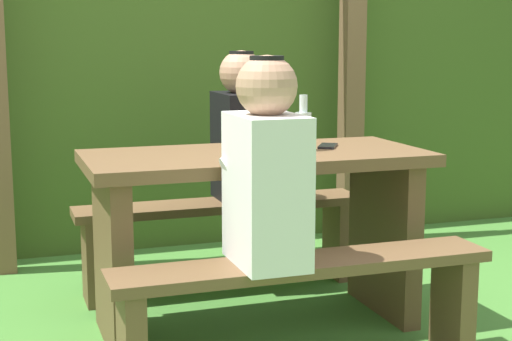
% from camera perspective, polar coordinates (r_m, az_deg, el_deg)
% --- Properties ---
extents(ground_plane, '(12.00, 12.00, 0.00)m').
position_cam_1_polar(ground_plane, '(3.39, -0.00, -11.31)').
color(ground_plane, '#417C30').
extents(hedge_backdrop, '(6.40, 0.92, 1.75)m').
position_cam_1_polar(hedge_backdrop, '(4.96, -6.95, 5.66)').
color(hedge_backdrop, '#3D591F').
rests_on(hedge_backdrop, ground_plane).
extents(pergola_post_right, '(0.12, 0.12, 1.92)m').
position_cam_1_polar(pergola_post_right, '(4.64, 7.02, 6.41)').
color(pergola_post_right, brown).
rests_on(pergola_post_right, ground_plane).
extents(picnic_table, '(1.40, 0.64, 0.75)m').
position_cam_1_polar(picnic_table, '(3.24, -0.00, -2.87)').
color(picnic_table, brown).
rests_on(picnic_table, ground_plane).
extents(bench_near, '(1.40, 0.24, 0.44)m').
position_cam_1_polar(bench_near, '(2.81, 3.53, -8.94)').
color(bench_near, brown).
rests_on(bench_near, ground_plane).
extents(bench_far, '(1.40, 0.24, 0.44)m').
position_cam_1_polar(bench_far, '(3.78, -2.61, -4.11)').
color(bench_far, brown).
rests_on(bench_far, ground_plane).
extents(person_white_shirt, '(0.25, 0.35, 0.72)m').
position_cam_1_polar(person_white_shirt, '(2.66, 0.75, 0.09)').
color(person_white_shirt, white).
rests_on(person_white_shirt, bench_near).
extents(person_black_coat, '(0.25, 0.35, 0.72)m').
position_cam_1_polar(person_black_coat, '(3.73, -1.04, 2.82)').
color(person_black_coat, black).
rests_on(person_black_coat, bench_far).
extents(drinking_glass, '(0.07, 0.07, 0.09)m').
position_cam_1_polar(drinking_glass, '(3.28, -0.41, 2.38)').
color(drinking_glass, silver).
rests_on(drinking_glass, picnic_table).
extents(bottle_left, '(0.07, 0.07, 0.23)m').
position_cam_1_polar(bottle_left, '(3.23, 3.47, 3.07)').
color(bottle_left, silver).
rests_on(bottle_left, picnic_table).
extents(bottle_right, '(0.06, 0.06, 0.22)m').
position_cam_1_polar(bottle_right, '(3.10, 0.58, 2.79)').
color(bottle_right, silver).
rests_on(bottle_right, picnic_table).
extents(cell_phone, '(0.13, 0.16, 0.01)m').
position_cam_1_polar(cell_phone, '(3.36, 5.29, 1.80)').
color(cell_phone, black).
rests_on(cell_phone, picnic_table).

